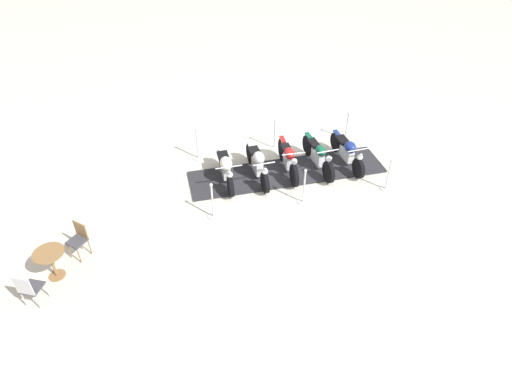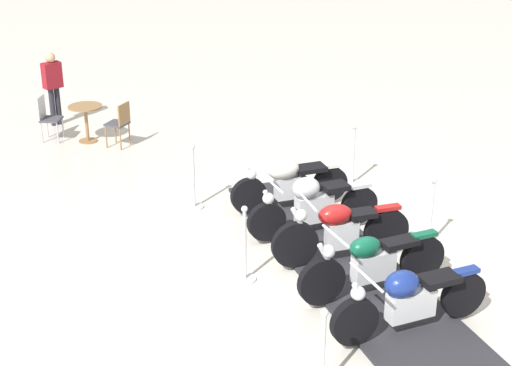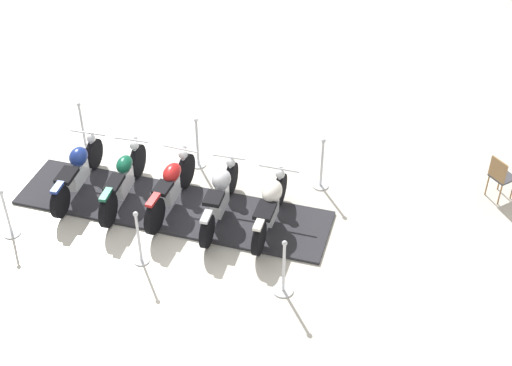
% 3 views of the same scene
% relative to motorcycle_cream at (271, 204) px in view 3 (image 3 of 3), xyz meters
% --- Properties ---
extents(ground_plane, '(80.00, 80.00, 0.00)m').
position_rel_motorcycle_cream_xyz_m(ground_plane, '(1.89, 0.46, -0.54)').
color(ground_plane, beige).
extents(display_platform, '(6.27, 2.75, 0.06)m').
position_rel_motorcycle_cream_xyz_m(display_platform, '(1.89, 0.46, -0.51)').
color(display_platform, '#28282D').
rests_on(display_platform, ground_plane).
extents(motorcycle_cream, '(0.79, 2.06, 0.91)m').
position_rel_motorcycle_cream_xyz_m(motorcycle_cream, '(0.00, 0.00, 0.00)').
color(motorcycle_cream, black).
rests_on(motorcycle_cream, display_platform).
extents(motorcycle_chrome, '(0.82, 2.19, 0.93)m').
position_rel_motorcycle_cream_xyz_m(motorcycle_chrome, '(0.95, 0.21, 0.00)').
color(motorcycle_chrome, black).
rests_on(motorcycle_chrome, display_platform).
extents(motorcycle_maroon, '(0.69, 2.13, 1.02)m').
position_rel_motorcycle_cream_xyz_m(motorcycle_maroon, '(1.90, 0.43, 0.00)').
color(motorcycle_maroon, black).
rests_on(motorcycle_maroon, display_platform).
extents(motorcycle_forest, '(0.86, 2.19, 0.98)m').
position_rel_motorcycle_cream_xyz_m(motorcycle_forest, '(2.85, 0.64, -0.03)').
color(motorcycle_forest, black).
rests_on(motorcycle_forest, display_platform).
extents(motorcycle_navy, '(0.88, 2.17, 0.92)m').
position_rel_motorcycle_cream_xyz_m(motorcycle_navy, '(3.81, 0.84, -0.02)').
color(motorcycle_navy, black).
rests_on(motorcycle_navy, display_platform).
extents(stanchion_left_rear, '(0.32, 0.32, 1.02)m').
position_rel_motorcycle_cream_xyz_m(stanchion_left_rear, '(4.10, 2.48, -0.20)').
color(stanchion_left_rear, silver).
rests_on(stanchion_left_rear, ground_plane).
extents(stanchion_left_front, '(0.36, 0.36, 1.14)m').
position_rel_motorcycle_cream_xyz_m(stanchion_left_front, '(-0.96, 1.36, -0.19)').
color(stanchion_left_front, silver).
rests_on(stanchion_left_front, ground_plane).
extents(stanchion_right_mid, '(0.32, 0.32, 1.15)m').
position_rel_motorcycle_cream_xyz_m(stanchion_right_mid, '(2.22, -1.00, -0.15)').
color(stanchion_right_mid, silver).
rests_on(stanchion_right_mid, ground_plane).
extents(stanchion_left_mid, '(0.29, 0.29, 1.13)m').
position_rel_motorcycle_cream_xyz_m(stanchion_left_mid, '(1.57, 1.92, -0.12)').
color(stanchion_left_mid, silver).
rests_on(stanchion_left_mid, ground_plane).
extents(stanchion_right_front, '(0.32, 0.32, 1.14)m').
position_rel_motorcycle_cream_xyz_m(stanchion_right_front, '(-0.31, -1.56, -0.15)').
color(stanchion_right_front, silver).
rests_on(stanchion_right_front, ground_plane).
extents(stanchion_right_rear, '(0.32, 0.32, 1.06)m').
position_rel_motorcycle_cream_xyz_m(stanchion_right_rear, '(4.75, -0.44, -0.19)').
color(stanchion_right_rear, silver).
rests_on(stanchion_right_rear, ground_plane).
extents(cafe_chair_across_table, '(0.55, 0.55, 0.94)m').
position_rel_motorcycle_cream_xyz_m(cafe_chair_across_table, '(-3.47, -2.87, 0.01)').
color(cafe_chair_across_table, olive).
rests_on(cafe_chair_across_table, ground_plane).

